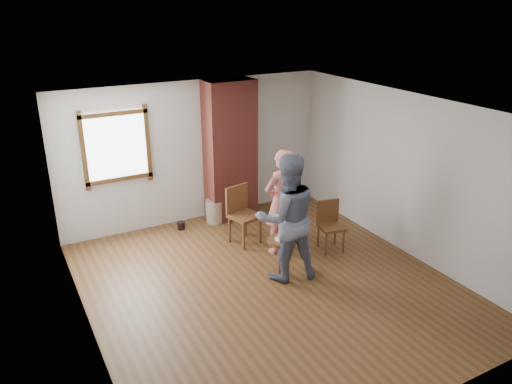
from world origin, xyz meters
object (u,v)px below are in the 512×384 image
dining_chair_right (330,223)px  side_table (280,251)px  person_pink (281,202)px  dining_chair_left (242,211)px  man (287,218)px  stoneware_crock (215,211)px

dining_chair_right → side_table: 1.23m
dining_chair_right → person_pink: person_pink is taller
dining_chair_left → dining_chair_right: size_ratio=1.18×
dining_chair_right → man: 1.30m
side_table → person_pink: size_ratio=0.34×
dining_chair_right → man: bearing=-147.8°
side_table → man: (0.06, -0.07, 0.56)m
person_pink → side_table: bearing=51.5°
man → person_pink: size_ratio=1.10×
stoneware_crock → dining_chair_right: (1.25, -1.87, 0.25)m
dining_chair_right → side_table: bearing=-151.6°
man → dining_chair_right: bearing=-147.9°
dining_chair_left → person_pink: bearing=-72.1°
man → dining_chair_left: bearing=-77.0°
man → stoneware_crock: bearing=-75.6°
dining_chair_right → man: (-1.12, -0.43, 0.50)m
stoneware_crock → man: (0.13, -2.30, 0.75)m
dining_chair_left → man: (0.04, -1.36, 0.41)m
stoneware_crock → dining_chair_left: (0.09, -0.94, 0.34)m
dining_chair_right → dining_chair_left: bearing=152.4°
dining_chair_left → dining_chair_right: (1.16, -0.93, -0.09)m
stoneware_crock → side_table: size_ratio=0.72×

